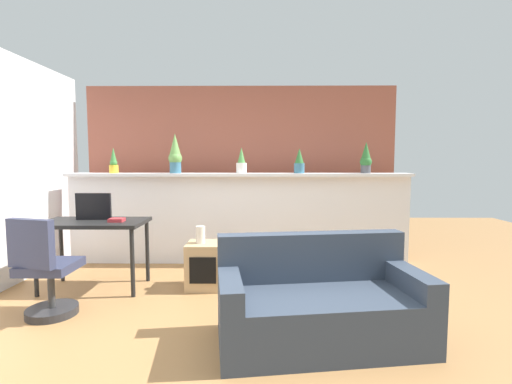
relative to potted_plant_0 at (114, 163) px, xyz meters
name	(u,v)px	position (x,y,z in m)	size (l,w,h in m)	color
ground_plane	(226,328)	(1.68, -1.94, -1.37)	(12.00, 12.00, 0.00)	#9E7042
divider_wall	(239,220)	(1.68, 0.06, -0.78)	(4.58, 0.16, 1.19)	silver
plant_shelf	(239,175)	(1.68, 0.02, -0.16)	(4.58, 0.33, 0.04)	silver
brick_wall_behind	(241,171)	(1.68, 0.66, -0.12)	(4.58, 0.10, 2.50)	#9E5442
potted_plant_0	(114,163)	(0.00, 0.00, 0.00)	(0.12, 0.12, 0.34)	gold
potted_plant_1	(175,154)	(0.83, -0.01, 0.11)	(0.18, 0.18, 0.53)	#386B84
potted_plant_2	(241,162)	(1.71, 0.02, 0.00)	(0.14, 0.14, 0.34)	silver
potted_plant_3	(299,162)	(2.48, -0.02, 0.01)	(0.14, 0.14, 0.33)	#386B84
potted_plant_4	(366,158)	(3.37, 0.01, 0.06)	(0.15, 0.15, 0.42)	#4C4C51
desk	(94,228)	(0.15, -0.99, -0.71)	(1.10, 0.60, 0.75)	black
tv_monitor	(93,206)	(0.12, -0.91, -0.48)	(0.38, 0.04, 0.29)	black
office_chair	(45,275)	(0.06, -1.75, -0.98)	(0.49, 0.49, 0.91)	#262628
side_cube_shelf	(205,265)	(1.36, -0.95, -1.12)	(0.40, 0.41, 0.50)	tan
vase_on_shelf	(200,235)	(1.31, -0.96, -0.78)	(0.10, 0.10, 0.19)	silver
book_on_desk	(117,220)	(0.43, -1.05, -0.61)	(0.15, 0.12, 0.04)	#B22D33
couch	(320,305)	(2.42, -2.14, -1.09)	(1.65, 0.96, 0.80)	#333D4C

